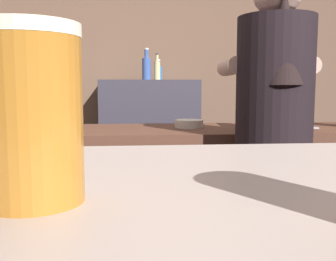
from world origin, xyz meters
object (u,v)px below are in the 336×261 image
Objects in this scene: bartender at (274,130)px; bottle_olive_oil at (147,68)px; mixing_bowl at (189,124)px; pint_glass_near at (32,115)px; chefs_knife at (296,127)px; bottle_vinegar at (157,70)px; bottle_soy at (158,72)px.

bartender is 6.58× the size of bottle_olive_oil.
bartender is 10.48× the size of mixing_bowl.
pint_glass_near is at bearing -93.73° from bottle_olive_oil.
chefs_knife is 2.04m from pint_glass_near.
bartender is 12.05× the size of pint_glass_near.
mixing_bowl is (-0.31, 0.49, -0.02)m from bartender.
chefs_knife is at bearing -55.04° from bottle_olive_oil.
bottle_soy is (0.01, 0.09, -0.02)m from bottle_vinegar.
chefs_knife is at bearing -31.16° from bartender.
bottle_olive_oil is 0.09m from bottle_vinegar.
bartender is 7.05× the size of chefs_knife.
mixing_bowl is 1.90m from pint_glass_near.
bartender reaches higher than bottle_soy.
chefs_knife is (0.28, 0.40, -0.04)m from bartender.
bottle_olive_oil is 0.15m from bottle_soy.
bartender is 1.73m from bottle_soy.
bottle_vinegar is (-0.43, 1.56, 0.33)m from bartender.
pint_glass_near is at bearing -100.56° from chefs_knife.
bottle_olive_oil is at bearing 143.53° from chefs_knife.
mixing_bowl is at bearing 78.05° from pint_glass_near.
mixing_bowl is 0.63× the size of bottle_olive_oil.
chefs_knife is at bearing -8.15° from mixing_bowl.
pint_glass_near is 2.94m from bottle_vinegar.
bottle_olive_oil is at bearing 22.05° from bartender.
bottle_vinegar is (-0.71, 1.15, 0.37)m from chefs_knife.
bottle_vinegar is at bearing 7.99° from bottle_olive_oil.
chefs_knife is 1.47m from bottle_soy.
bottle_vinegar is at bearing 18.93° from bartender.
bottle_soy is at bearing 94.92° from mixing_bowl.
bartender is 7.85× the size of bottle_vinegar.
bottle_soy reaches higher than mixing_bowl.
bartender is at bearing 62.66° from pint_glass_near.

